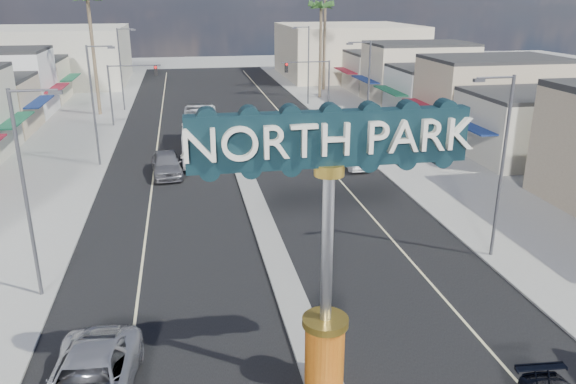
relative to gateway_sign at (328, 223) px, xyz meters
name	(u,v)px	position (x,y,z in m)	size (l,w,h in m)	color
ground	(238,159)	(0.00, 28.02, -5.93)	(160.00, 160.00, 0.00)	gray
road	(238,159)	(0.00, 28.02, -5.92)	(20.00, 120.00, 0.01)	black
median_island	(269,239)	(0.00, 12.02, -5.85)	(1.30, 30.00, 0.16)	gray
sidewalk_left	(53,168)	(-14.00, 28.02, -5.87)	(8.00, 120.00, 0.12)	gray
sidewalk_right	(404,150)	(14.00, 28.02, -5.87)	(8.00, 120.00, 0.12)	gray
storefront_row_right	(449,88)	(24.00, 41.02, -2.93)	(12.00, 42.00, 6.00)	#B7B29E
backdrop_far_left	(55,56)	(-22.00, 73.02, -1.93)	(20.00, 20.00, 8.00)	#B7B29E
backdrop_far_right	(347,51)	(22.00, 73.02, -1.93)	(20.00, 20.00, 8.00)	beige
gateway_sign	(328,223)	(0.00, 0.00, 0.00)	(8.20, 1.50, 9.15)	#B8440E
traffic_signal_left	(129,83)	(-9.18, 42.02, -1.65)	(5.09, 0.45, 6.00)	#47474C
traffic_signal_right	(312,78)	(9.18, 42.02, -1.65)	(5.09, 0.45, 6.00)	#47474C
streetlight_l_near	(28,186)	(-10.43, 8.02, -0.86)	(2.03, 0.22, 9.00)	#47474C
streetlight_l_mid	(95,100)	(-10.43, 28.02, -0.86)	(2.03, 0.22, 9.00)	#47474C
streetlight_l_far	(122,65)	(-10.43, 50.02, -0.86)	(2.03, 0.22, 9.00)	#47474C
streetlight_r_near	(500,160)	(10.43, 8.02, -0.86)	(2.03, 0.22, 9.00)	#47474C
streetlight_r_mid	(366,92)	(10.43, 28.02, -0.86)	(2.03, 0.22, 9.00)	#47474C
streetlight_r_far	(307,61)	(10.43, 50.02, -0.86)	(2.03, 0.22, 9.00)	#47474C
palm_left_far	(88,4)	(-13.00, 48.02, 5.57)	(2.60, 2.60, 13.10)	brown
palm_right_mid	(321,10)	(13.00, 54.02, 4.67)	(2.60, 2.60, 12.10)	brown
suv_left	(89,383)	(-7.52, 0.51, -5.11)	(2.70, 5.86, 1.63)	silver
car_parked_left	(167,164)	(-5.50, 24.75, -5.06)	(2.06, 5.12, 1.74)	slate
car_parked_right	(354,158)	(8.39, 24.24, -5.22)	(1.50, 4.31, 1.42)	white
city_bus	(201,134)	(-2.78, 30.26, -4.30)	(2.74, 11.70, 3.26)	white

